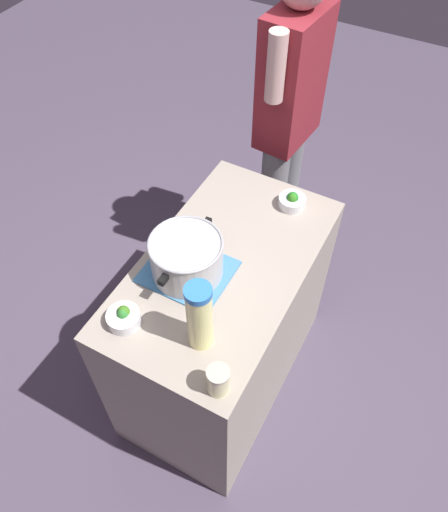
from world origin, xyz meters
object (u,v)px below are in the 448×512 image
(mason_jar, at_px, (218,380))
(person_cook, at_px, (287,126))
(cooking_pot, at_px, (187,257))
(broccoli_bowl_front, at_px, (124,317))
(broccoli_bowl_center, at_px, (292,201))
(lemonade_pitcher, at_px, (200,316))

(mason_jar, distance_m, person_cook, 1.39)
(cooking_pot, xyz_separation_m, broccoli_bowl_front, (-0.30, 0.08, -0.07))
(cooking_pot, relative_size, broccoli_bowl_center, 3.02)
(lemonade_pitcher, distance_m, person_cook, 1.24)
(broccoli_bowl_front, xyz_separation_m, broccoli_bowl_center, (0.82, -0.29, 0.00))
(broccoli_bowl_front, bearing_deg, mason_jar, -98.85)
(cooking_pot, distance_m, broccoli_bowl_front, 0.32)
(mason_jar, xyz_separation_m, broccoli_bowl_center, (0.89, 0.13, -0.03))
(lemonade_pitcher, relative_size, mason_jar, 2.59)
(lemonade_pitcher, height_order, mason_jar, lemonade_pitcher)
(cooking_pot, bearing_deg, person_cook, 1.11)
(broccoli_bowl_center, relative_size, person_cook, 0.07)
(cooking_pot, bearing_deg, lemonade_pitcher, -140.39)
(lemonade_pitcher, distance_m, broccoli_bowl_front, 0.31)
(cooking_pot, relative_size, mason_jar, 3.01)
(broccoli_bowl_center, bearing_deg, broccoli_bowl_front, 160.45)
(broccoli_bowl_front, height_order, broccoli_bowl_center, broccoli_bowl_center)
(cooking_pot, distance_m, broccoli_bowl_center, 0.57)
(cooking_pot, distance_m, mason_jar, 0.50)
(lemonade_pitcher, bearing_deg, cooking_pot, 39.61)
(broccoli_bowl_front, distance_m, person_cook, 1.28)
(lemonade_pitcher, relative_size, broccoli_bowl_center, 2.59)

